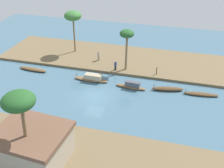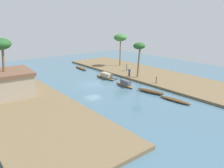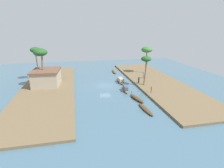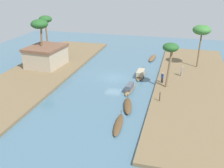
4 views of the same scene
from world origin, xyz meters
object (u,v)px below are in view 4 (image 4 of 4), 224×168
(palm_tree_left_near, at_px, (171,49))
(sampan_with_red_awning, at_px, (130,88))
(person_by_mooring, at_px, (182,71))
(palm_tree_left_far, at_px, (202,30))
(sampan_midstream, at_px, (128,106))
(mooring_post, at_px, (160,97))
(sampan_upstream_small, at_px, (141,74))
(palm_tree_right_tall, at_px, (45,20))
(person_on_near_bank, at_px, (162,78))
(sampan_near_left_bank, at_px, (118,125))
(riverside_building, at_px, (46,56))
(sampan_downstream_large, at_px, (152,58))
(palm_tree_right_short, at_px, (39,25))

(palm_tree_left_near, bearing_deg, sampan_with_red_awning, 111.13)
(person_by_mooring, distance_m, palm_tree_left_far, 8.25)
(sampan_midstream, relative_size, mooring_post, 3.80)
(sampan_with_red_awning, height_order, sampan_upstream_small, sampan_upstream_small)
(person_by_mooring, relative_size, palm_tree_right_tall, 0.22)
(person_by_mooring, xyz_separation_m, mooring_post, (-10.26, 2.53, -0.20))
(palm_tree_left_near, relative_size, palm_tree_right_tall, 0.82)
(person_by_mooring, relative_size, palm_tree_left_far, 0.23)
(mooring_post, bearing_deg, person_on_near_bank, 2.22)
(sampan_near_left_bank, xyz_separation_m, riverside_building, (16.17, 17.26, 2.00))
(sampan_midstream, bearing_deg, person_by_mooring, -38.93)
(person_by_mooring, bearing_deg, sampan_with_red_awning, 43.02)
(sampan_near_left_bank, height_order, palm_tree_left_far, palm_tree_left_far)
(palm_tree_left_near, distance_m, palm_tree_left_far, 11.55)
(sampan_downstream_large, xyz_separation_m, person_by_mooring, (-9.41, -5.79, 0.97))
(palm_tree_right_tall, height_order, palm_tree_right_short, palm_tree_right_short)
(palm_tree_left_far, xyz_separation_m, riverside_building, (-6.19, 26.29, -4.71))
(sampan_midstream, xyz_separation_m, mooring_post, (2.12, -3.78, 0.72))
(person_by_mooring, distance_m, mooring_post, 10.57)
(sampan_midstream, height_order, palm_tree_right_short, palm_tree_right_short)
(sampan_upstream_small, distance_m, sampan_midstream, 11.37)
(sampan_midstream, distance_m, palm_tree_left_near, 10.19)
(sampan_with_red_awning, relative_size, palm_tree_right_short, 0.56)
(person_on_near_bank, bearing_deg, mooring_post, -58.20)
(sampan_downstream_large, bearing_deg, sampan_with_red_awning, 179.93)
(sampan_near_left_bank, height_order, palm_tree_right_short, palm_tree_right_short)
(sampan_midstream, xyz_separation_m, person_by_mooring, (12.38, -6.31, 0.93))
(person_by_mooring, bearing_deg, palm_tree_left_near, 67.54)
(sampan_upstream_small, relative_size, person_by_mooring, 3.08)
(sampan_downstream_large, xyz_separation_m, sampan_midstream, (-21.79, 0.52, 0.04))
(palm_tree_right_short, bearing_deg, sampan_near_left_bank, -132.02)
(palm_tree_right_short, bearing_deg, person_on_near_bank, -97.66)
(sampan_downstream_large, distance_m, sampan_with_red_awning, 16.70)
(person_by_mooring, bearing_deg, sampan_midstream, 60.30)
(sampan_near_left_bank, relative_size, riverside_building, 0.67)
(sampan_upstream_small, bearing_deg, sampan_with_red_awning, 175.02)
(sampan_upstream_small, bearing_deg, palm_tree_left_near, -132.29)
(person_by_mooring, relative_size, palm_tree_right_short, 0.21)
(person_on_near_bank, bearing_deg, riverside_building, -158.29)
(palm_tree_left_near, height_order, riverside_building, palm_tree_left_near)
(sampan_with_red_awning, xyz_separation_m, person_on_near_bank, (3.53, -4.28, 0.66))
(palm_tree_right_tall, bearing_deg, person_by_mooring, -101.01)
(palm_tree_left_near, height_order, palm_tree_left_far, palm_tree_left_far)
(sampan_midstream, height_order, mooring_post, mooring_post)
(mooring_post, bearing_deg, palm_tree_left_near, -7.37)
(person_by_mooring, xyz_separation_m, palm_tree_left_far, (5.36, -2.62, 5.70))
(palm_tree_left_far, bearing_deg, riverside_building, 103.24)
(sampan_downstream_large, bearing_deg, palm_tree_right_tall, 105.95)
(sampan_midstream, height_order, palm_tree_left_far, palm_tree_left_far)
(sampan_midstream, relative_size, person_by_mooring, 2.67)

